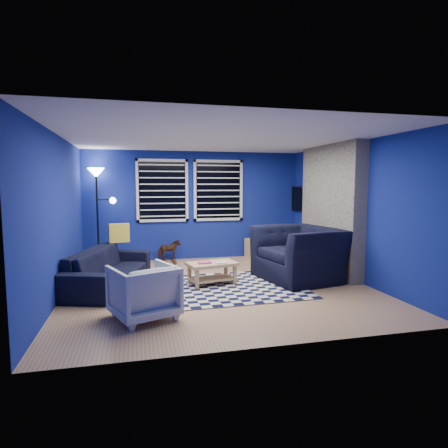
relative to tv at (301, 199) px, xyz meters
name	(u,v)px	position (x,y,z in m)	size (l,w,h in m)	color
floor	(218,286)	(-2.45, -2.00, -1.40)	(5.00, 5.00, 0.00)	tan
ceiling	(218,138)	(-2.45, -2.00, 1.10)	(5.00, 5.00, 0.00)	white
wall_back	(195,206)	(-2.45, 0.50, -0.15)	(5.00, 5.00, 0.00)	navy
wall_left	(59,216)	(-4.95, -2.00, -0.15)	(5.00, 5.00, 0.00)	navy
wall_right	(351,211)	(0.05, -2.00, -0.15)	(5.00, 5.00, 0.00)	navy
fireplace	(330,212)	(-0.09, -1.50, -0.20)	(0.65, 2.00, 2.50)	gray
window_left	(162,191)	(-3.20, 0.46, 0.20)	(1.17, 0.06, 1.42)	black
window_right	(218,190)	(-1.90, 0.46, 0.20)	(1.17, 0.06, 1.42)	black
tv	(301,199)	(0.00, 0.00, 0.00)	(0.07, 1.00, 0.58)	black
rug	(227,287)	(-2.33, -2.14, -1.39)	(2.50, 2.00, 0.02)	black
sofa	(109,268)	(-4.26, -1.60, -1.08)	(0.86, 2.19, 0.64)	black
armchair_big	(299,254)	(-0.90, -1.89, -0.92)	(1.29, 1.47, 0.96)	black
armchair_bent	(144,292)	(-3.72, -3.30, -1.05)	(0.76, 0.78, 0.71)	gray
rocking_horse	(169,250)	(-3.09, 0.21, -1.12)	(0.50, 0.23, 0.42)	#452516
coffee_table	(212,269)	(-2.54, -1.90, -1.11)	(0.90, 0.63, 0.42)	tan
cabinet	(258,247)	(-0.97, 0.25, -1.16)	(0.61, 0.46, 0.55)	tan
floor_lamp	(98,186)	(-4.57, 0.25, 0.31)	(0.57, 0.35, 2.08)	black
throw_pillow	(119,233)	(-4.11, -0.81, -0.58)	(0.38, 0.11, 0.36)	yellow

